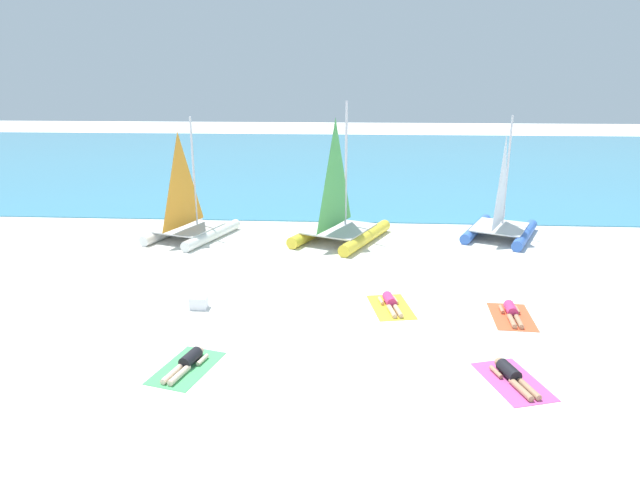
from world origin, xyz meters
The scene contains 14 objects.
ground_plane centered at (0.00, 10.00, 0.00)m, with size 120.00×120.00×0.00m, color white.
ocean_water centered at (0.00, 32.65, 0.03)m, with size 120.00×40.00×0.05m, color teal.
sailboat_white centered at (-5.74, 9.67, 0.74)m, with size 3.55×4.42×5.00m.
sailboat_yellow centered at (0.55, 9.73, 0.84)m, with size 4.26×5.06×5.64m.
sailboat_blue centered at (7.29, 10.63, 0.75)m, with size 3.85×4.54×5.04m.
towel_leftmost centered at (-2.69, -1.03, 0.01)m, with size 1.10×1.90×0.01m, color #4CB266.
sunbather_leftmost centered at (-2.68, -0.97, 0.13)m, with size 0.77×1.55×0.30m.
towel_center_left centered at (2.30, 2.87, 0.01)m, with size 1.10×1.90×0.01m, color yellow.
sunbather_center_left centered at (2.28, 2.94, 0.13)m, with size 0.69×1.56×0.30m.
towel_center_right centered at (4.80, -1.13, 0.01)m, with size 1.10×1.90×0.01m, color #D84C99.
sunbather_center_right centered at (4.78, -1.07, 0.13)m, with size 0.82×1.54×0.30m.
towel_rightmost centered at (5.69, 2.41, 0.01)m, with size 1.10×1.90×0.01m, color #EA5933.
sunbather_rightmost centered at (5.69, 2.48, 0.13)m, with size 0.57×1.57×0.30m.
cooler_box centered at (-3.36, 2.42, 0.18)m, with size 0.50×0.36×0.36m, color white.
Camera 1 is at (1.21, -12.42, 6.59)m, focal length 31.14 mm.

